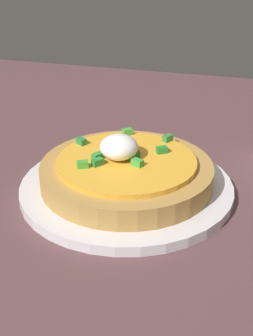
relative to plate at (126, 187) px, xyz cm
name	(u,v)px	position (x,y,z in cm)	size (l,w,h in cm)	color
dining_table	(87,178)	(4.03, 6.68, -1.86)	(101.15, 89.36, 2.52)	brown
plate	(126,187)	(0.00, 0.00, 0.00)	(25.59, 25.59, 1.19)	silver
pizza	(126,171)	(0.01, 0.05, 2.24)	(20.59, 20.59, 6.06)	#AF813F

